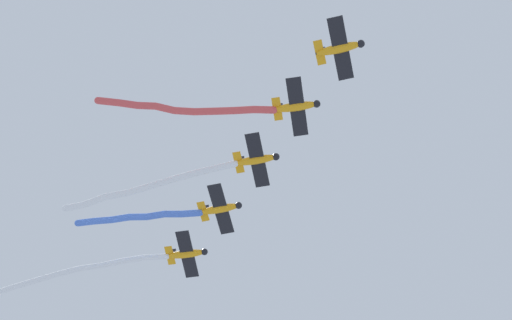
# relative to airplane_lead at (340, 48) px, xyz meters

# --- Properties ---
(airplane_lead) EXTENTS (5.96, 7.99, 2.00)m
(airplane_lead) POSITION_rel_airplane_lead_xyz_m (0.00, 0.00, 0.00)
(airplane_lead) COLOR orange
(airplane_left_wing) EXTENTS (6.08, 8.09, 2.00)m
(airplane_left_wing) POSITION_rel_airplane_lead_xyz_m (-6.79, 6.04, 0.25)
(airplane_left_wing) COLOR orange
(smoke_trail_left_wing) EXTENTS (22.45, 6.74, 4.42)m
(smoke_trail_left_wing) POSITION_rel_airplane_lead_xyz_m (-20.50, 3.31, 2.23)
(smoke_trail_left_wing) COLOR #DB4C4C
(airplane_right_wing) EXTENTS (6.04, 8.06, 2.00)m
(airplane_right_wing) POSITION_rel_airplane_lead_xyz_m (-13.59, 12.07, 0.50)
(airplane_right_wing) COLOR orange
(smoke_trail_right_wing) EXTENTS (24.07, 1.20, 2.06)m
(smoke_trail_right_wing) POSITION_rel_airplane_lead_xyz_m (-28.03, 11.65, -0.10)
(smoke_trail_right_wing) COLOR white
(airplane_slot) EXTENTS (5.99, 8.02, 2.00)m
(airplane_slot) POSITION_rel_airplane_lead_xyz_m (-20.38, 18.10, 0.75)
(airplane_slot) COLOR orange
(smoke_trail_slot) EXTENTS (18.01, 3.00, 2.43)m
(smoke_trail_slot) POSITION_rel_airplane_lead_xyz_m (-31.74, 16.63, 1.23)
(smoke_trail_slot) COLOR #4C75DB
(airplane_trail) EXTENTS (6.09, 8.09, 2.00)m
(airplane_trail) POSITION_rel_airplane_lead_xyz_m (-27.17, 24.14, 1.00)
(airplane_trail) COLOR orange
(smoke_trail_trail) EXTENTS (29.44, 1.97, 1.29)m
(smoke_trail_trail) POSITION_rel_airplane_lead_xyz_m (-44.32, 22.94, 1.09)
(smoke_trail_trail) COLOR white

